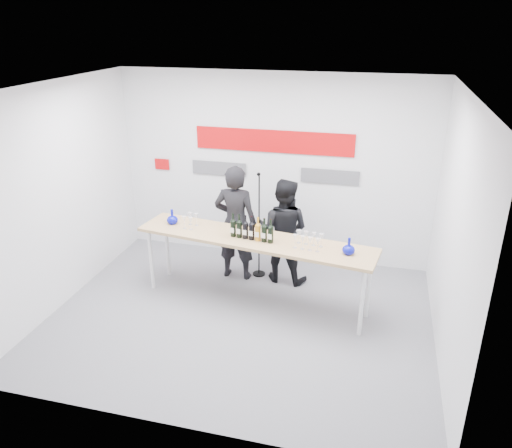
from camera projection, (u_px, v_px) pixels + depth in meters
The scene contains 12 objects.
ground at pixel (240, 317), 6.69m from camera, with size 5.00×5.00×0.00m, color slate.
back_wall at pixel (273, 169), 7.90m from camera, with size 5.00×0.04×3.00m, color silver.
signage at pixel (270, 150), 7.77m from camera, with size 3.38×0.02×0.79m.
tasting_table at pixel (254, 243), 6.72m from camera, with size 3.35×1.13×0.99m.
wine_bottles at pixel (252, 228), 6.58m from camera, with size 0.62×0.16×0.33m.
decanter_left at pixel (172, 217), 7.11m from camera, with size 0.16×0.16×0.21m, color #080D9D, non-canonical shape.
decanter_right at pixel (349, 246), 6.20m from camera, with size 0.16×0.16×0.21m, color #080D9D, non-canonical shape.
glasses_left at pixel (190, 221), 7.00m from camera, with size 0.19×0.24×0.18m.
glasses_right at pixel (308, 241), 6.39m from camera, with size 0.38×0.27×0.18m.
presenter_left at pixel (236, 223), 7.43m from camera, with size 0.65×0.42×1.77m, color black.
presenter_right at pixel (283, 231), 7.38m from camera, with size 0.78×0.61×1.60m, color black.
mic_stand at pixel (259, 245), 7.61m from camera, with size 0.19×0.19×1.67m.
Camera 1 is at (1.62, -5.46, 3.75)m, focal length 35.00 mm.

